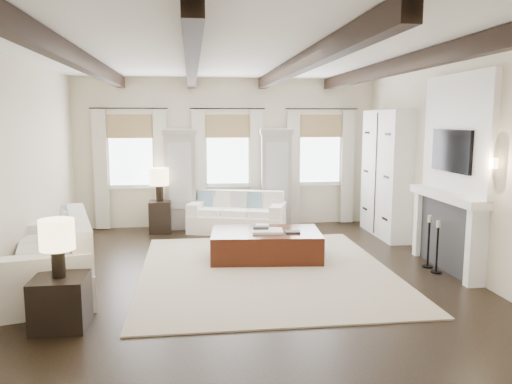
{
  "coord_description": "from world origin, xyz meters",
  "views": [
    {
      "loc": [
        -0.77,
        -7.1,
        2.31
      ],
      "look_at": [
        0.25,
        0.85,
        1.15
      ],
      "focal_mm": 35.0,
      "sensor_mm": 36.0,
      "label": 1
    }
  ],
  "objects": [
    {
      "name": "ground",
      "position": [
        0.0,
        0.0,
        0.0
      ],
      "size": [
        7.5,
        7.5,
        0.0
      ],
      "primitive_type": "plane",
      "color": "black",
      "rests_on": "ground"
    },
    {
      "name": "room_shell",
      "position": [
        0.75,
        0.9,
        1.89
      ],
      "size": [
        6.54,
        7.54,
        3.22
      ],
      "color": "beige",
      "rests_on": "ground"
    },
    {
      "name": "area_rug",
      "position": [
        0.33,
        0.27,
        0.01
      ],
      "size": [
        3.8,
        4.38,
        0.02
      ],
      "primitive_type": "cube",
      "color": "#B9A992",
      "rests_on": "ground"
    },
    {
      "name": "sofa_back",
      "position": [
        0.15,
        3.06,
        0.34
      ],
      "size": [
        2.12,
        1.43,
        0.83
      ],
      "color": "white",
      "rests_on": "ground"
    },
    {
      "name": "sofa_left",
      "position": [
        -2.68,
        -0.13,
        0.41
      ],
      "size": [
        1.6,
        2.51,
        1.0
      ],
      "color": "white",
      "rests_on": "ground"
    },
    {
      "name": "ottoman",
      "position": [
        0.43,
        0.95,
        0.24
      ],
      "size": [
        1.89,
        1.28,
        0.47
      ],
      "primitive_type": "cube",
      "rotation": [
        0.0,
        0.0,
        -0.09
      ],
      "color": "black",
      "rests_on": "ground"
    },
    {
      "name": "tray",
      "position": [
        0.45,
        0.87,
        0.49
      ],
      "size": [
        0.53,
        0.42,
        0.04
      ],
      "primitive_type": "cube",
      "rotation": [
        0.0,
        0.0,
        -0.09
      ],
      "color": "white",
      "rests_on": "ottoman"
    },
    {
      "name": "book_lower",
      "position": [
        0.35,
        0.99,
        0.53
      ],
      "size": [
        0.28,
        0.22,
        0.04
      ],
      "primitive_type": "cube",
      "rotation": [
        0.0,
        0.0,
        -0.09
      ],
      "color": "#262628",
      "rests_on": "tray"
    },
    {
      "name": "book_upper",
      "position": [
        0.37,
        0.98,
        0.57
      ],
      "size": [
        0.23,
        0.19,
        0.03
      ],
      "primitive_type": "cube",
      "rotation": [
        0.0,
        0.0,
        -0.09
      ],
      "color": "beige",
      "rests_on": "book_lower"
    },
    {
      "name": "book_loose",
      "position": [
        0.85,
        0.77,
        0.49
      ],
      "size": [
        0.26,
        0.2,
        0.03
      ],
      "primitive_type": "cube",
      "rotation": [
        0.0,
        0.0,
        -0.09
      ],
      "color": "#262628",
      "rests_on": "ottoman"
    },
    {
      "name": "side_table_front",
      "position": [
        -2.26,
        -1.52,
        0.29
      ],
      "size": [
        0.58,
        0.58,
        0.58
      ],
      "primitive_type": "cube",
      "color": "black",
      "rests_on": "ground"
    },
    {
      "name": "lamp_front",
      "position": [
        -2.26,
        -1.52,
        1.03
      ],
      "size": [
        0.38,
        0.38,
        0.66
      ],
      "color": "black",
      "rests_on": "side_table_front"
    },
    {
      "name": "side_table_back",
      "position": [
        -1.44,
        3.18,
        0.33
      ],
      "size": [
        0.44,
        0.44,
        0.66
      ],
      "primitive_type": "cube",
      "color": "black",
      "rests_on": "ground"
    },
    {
      "name": "lamp_back",
      "position": [
        -1.44,
        3.18,
        1.12
      ],
      "size": [
        0.39,
        0.39,
        0.68
      ],
      "color": "black",
      "rests_on": "side_table_back"
    },
    {
      "name": "candlestick_near",
      "position": [
        2.9,
        -0.15,
        0.33
      ],
      "size": [
        0.16,
        0.16,
        0.81
      ],
      "color": "black",
      "rests_on": "ground"
    },
    {
      "name": "candlestick_far",
      "position": [
        2.9,
        0.13,
        0.35
      ],
      "size": [
        0.17,
        0.17,
        0.84
      ],
      "color": "black",
      "rests_on": "ground"
    }
  ]
}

